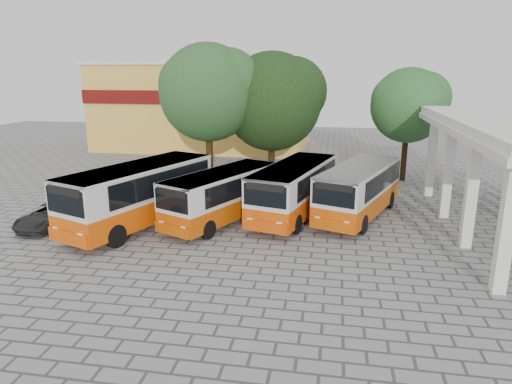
% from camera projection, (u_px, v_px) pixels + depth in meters
% --- Properties ---
extents(ground, '(90.00, 90.00, 0.00)m').
position_uv_depth(ground, '(283.00, 250.00, 19.69)').
color(ground, gray).
rests_on(ground, ground).
extents(shophouse_block, '(20.40, 10.40, 8.30)m').
position_uv_depth(shophouse_block, '(204.00, 105.00, 45.17)').
color(shophouse_block, gold).
rests_on(shophouse_block, ground).
extents(bus_far_left, '(5.39, 9.04, 3.05)m').
position_uv_depth(bus_far_left, '(140.00, 191.00, 22.41)').
color(bus_far_left, '#C94200').
rests_on(bus_far_left, ground).
extents(bus_centre_left, '(4.98, 7.78, 2.61)m').
position_uv_depth(bus_centre_left, '(223.00, 193.00, 23.05)').
color(bus_centre_left, '#B44100').
rests_on(bus_centre_left, ground).
extents(bus_centre_right, '(4.23, 8.17, 2.79)m').
position_uv_depth(bus_centre_right, '(294.00, 187.00, 23.86)').
color(bus_centre_right, '#C53D00').
rests_on(bus_centre_right, ground).
extents(bus_far_right, '(4.82, 8.11, 2.74)m').
position_uv_depth(bus_far_right, '(360.00, 188.00, 23.82)').
color(bus_far_right, '#BA4300').
rests_on(bus_far_right, ground).
extents(tree_left, '(7.07, 6.73, 9.40)m').
position_uv_depth(tree_left, '(209.00, 89.00, 31.33)').
color(tree_left, '#3B2310').
rests_on(tree_left, ground).
extents(tree_middle, '(7.43, 7.08, 8.89)m').
position_uv_depth(tree_middle, '(273.00, 98.00, 32.68)').
color(tree_middle, '#2F210B').
rests_on(tree_middle, ground).
extents(tree_right, '(5.33, 5.08, 7.76)m').
position_uv_depth(tree_right, '(410.00, 103.00, 30.90)').
color(tree_right, black).
rests_on(tree_right, ground).
extents(parked_car, '(2.11, 4.15, 1.12)m').
position_uv_depth(parked_car, '(51.00, 215.00, 22.64)').
color(parked_car, black).
rests_on(parked_car, ground).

